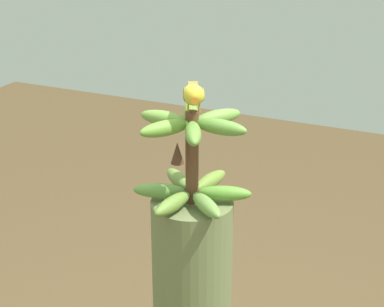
% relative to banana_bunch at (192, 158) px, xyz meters
% --- Properties ---
extents(banana_bunch, '(0.33, 0.33, 0.27)m').
position_rel_banana_bunch_xyz_m(banana_bunch, '(0.00, 0.00, 0.00)').
color(banana_bunch, brown).
rests_on(banana_bunch, banana_tree).
extents(perched_bird, '(0.11, 0.19, 0.09)m').
position_rel_banana_bunch_xyz_m(perched_bird, '(0.01, -0.01, 0.18)').
color(perched_bird, '#C68933').
rests_on(perched_bird, banana_bunch).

